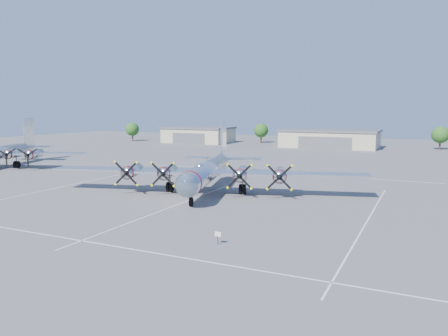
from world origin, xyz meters
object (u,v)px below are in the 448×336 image
at_px(hangar_center, 330,138).
at_px(info_placard, 218,236).
at_px(tree_west, 261,130).
at_px(tree_east, 440,135).
at_px(tree_far_west, 132,129).
at_px(hangar_west, 198,135).
at_px(bomber_west, 1,167).
at_px(main_bomber_b29, 208,190).

relative_size(hangar_center, info_placard, 25.85).
height_order(tree_west, tree_east, same).
bearing_deg(tree_west, info_placard, -71.35).
xyz_separation_m(tree_far_west, tree_west, (45.00, 12.00, 0.00)).
bearing_deg(hangar_west, info_placard, -60.52).
distance_m(tree_east, info_placard, 107.42).
relative_size(hangar_west, hangar_center, 0.79).
bearing_deg(tree_west, hangar_west, -158.11).
xyz_separation_m(hangar_west, bomber_west, (-5.54, -72.80, -2.71)).
distance_m(main_bomber_b29, bomber_west, 49.94).
relative_size(tree_far_west, tree_east, 1.00).
height_order(tree_west, bomber_west, tree_west).
bearing_deg(tree_far_west, tree_west, 14.93).
distance_m(hangar_west, main_bomber_b29, 89.53).
relative_size(hangar_west, tree_east, 3.40).
height_order(tree_far_west, tree_west, same).
relative_size(tree_far_west, tree_west, 1.00).
xyz_separation_m(tree_east, main_bomber_b29, (-30.85, -83.88, -4.22)).
distance_m(hangar_west, hangar_center, 45.00).
xyz_separation_m(tree_west, tree_east, (55.00, -2.00, 0.00)).
height_order(hangar_west, bomber_west, hangar_west).
bearing_deg(bomber_west, tree_east, 25.42).
bearing_deg(tree_east, main_bomber_b29, -110.20).
bearing_deg(hangar_center, hangar_west, 180.00).
relative_size(hangar_center, tree_east, 4.31).
bearing_deg(hangar_west, tree_far_west, -170.99).
bearing_deg(info_placard, tree_far_west, 131.44).
bearing_deg(main_bomber_b29, tree_far_west, 117.46).
height_order(hangar_center, bomber_west, hangar_center).
height_order(tree_far_west, tree_east, same).
height_order(tree_far_west, bomber_west, tree_far_west).
relative_size(hangar_center, main_bomber_b29, 0.66).
bearing_deg(tree_west, tree_far_west, -165.07).
bearing_deg(tree_east, tree_west, 177.92).
distance_m(tree_far_west, info_placard, 125.69).
relative_size(main_bomber_b29, info_placard, 39.46).
bearing_deg(main_bomber_b29, hangar_west, 103.92).
relative_size(hangar_west, info_placard, 20.43).
xyz_separation_m(hangar_west, tree_west, (20.00, 8.04, 1.51)).
bearing_deg(hangar_west, tree_west, 21.89).
height_order(hangar_center, tree_east, tree_east).
distance_m(tree_east, bomber_west, 112.78).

